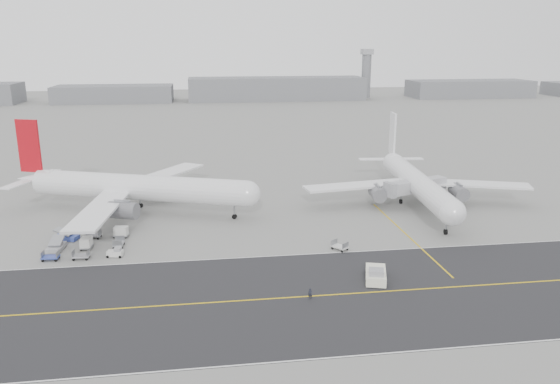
{
  "coord_description": "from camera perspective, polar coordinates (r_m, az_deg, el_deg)",
  "views": [
    {
      "loc": [
        -7.22,
        -87.58,
        34.77
      ],
      "look_at": [
        6.96,
        12.0,
        7.29
      ],
      "focal_mm": 35.0,
      "sensor_mm": 36.0,
      "label": 1
    }
  ],
  "objects": [
    {
      "name": "airliner_a",
      "position": [
        118.86,
        -15.07,
        0.49
      ],
      "size": [
        53.0,
        52.07,
        19.12
      ],
      "rotation": [
        0.0,
        0.0,
        1.22
      ],
      "color": "white",
      "rests_on": "ground"
    },
    {
      "name": "gse_cluster",
      "position": [
        102.06,
        -19.38,
        -5.55
      ],
      "size": [
        20.66,
        20.14,
        2.1
      ],
      "primitive_type": null,
      "rotation": [
        0.0,
        0.0,
        -0.16
      ],
      "color": "#A0A1A6",
      "rests_on": "ground"
    },
    {
      "name": "taxiway",
      "position": [
        78.76,
        1.71,
        -10.92
      ],
      "size": [
        220.0,
        59.0,
        0.03
      ],
      "color": "#29282B",
      "rests_on": "ground"
    },
    {
      "name": "airliner_b",
      "position": [
        124.65,
        13.98,
        1.05
      ],
      "size": [
        50.49,
        51.25,
        17.68
      ],
      "rotation": [
        0.0,
        0.0,
        -0.09
      ],
      "color": "white",
      "rests_on": "ground"
    },
    {
      "name": "jet_bridge",
      "position": [
        123.13,
        14.1,
        0.48
      ],
      "size": [
        16.3,
        8.35,
        6.17
      ],
      "rotation": [
        0.0,
        0.0,
        0.35
      ],
      "color": "gray",
      "rests_on": "ground"
    },
    {
      "name": "ground_crew_a",
      "position": [
        77.92,
        3.18,
        -10.58
      ],
      "size": [
        0.69,
        0.57,
        1.62
      ],
      "primitive_type": "imported",
      "rotation": [
        0.0,
        0.0,
        -0.36
      ],
      "color": "black",
      "rests_on": "ground"
    },
    {
      "name": "stray_dolly",
      "position": [
        96.14,
        6.25,
        -6.02
      ],
      "size": [
        3.0,
        3.18,
        1.68
      ],
      "primitive_type": null,
      "rotation": [
        0.0,
        0.0,
        0.67
      ],
      "color": "silver",
      "rests_on": "ground"
    },
    {
      "name": "horizon_buildings",
      "position": [
        351.29,
        -2.01,
        9.59
      ],
      "size": [
        520.0,
        28.0,
        28.0
      ],
      "primitive_type": null,
      "color": "slate",
      "rests_on": "ground"
    },
    {
      "name": "pushback_tug",
      "position": [
        84.63,
        9.98,
        -8.52
      ],
      "size": [
        4.59,
        8.23,
        2.33
      ],
      "rotation": [
        0.0,
        0.0,
        -0.29
      ],
      "color": "white",
      "rests_on": "ground"
    },
    {
      "name": "control_tower",
      "position": [
        368.99,
        9.01,
        12.22
      ],
      "size": [
        7.0,
        7.0,
        31.25
      ],
      "color": "slate",
      "rests_on": "ground"
    },
    {
      "name": "ground",
      "position": [
        94.51,
        -3.17,
        -6.33
      ],
      "size": [
        700.0,
        700.0,
        0.0
      ],
      "primitive_type": "plane",
      "color": "gray",
      "rests_on": "ground"
    }
  ]
}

